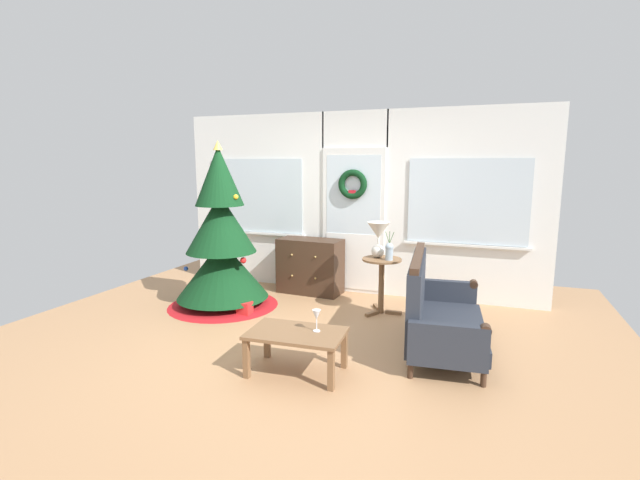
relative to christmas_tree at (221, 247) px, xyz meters
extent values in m
plane|color=#AD7F56|center=(1.41, -0.84, -0.77)|extent=(6.76, 6.76, 0.00)
cube|color=white|center=(-0.12, 1.25, 0.50)|extent=(2.15, 0.08, 2.55)
cube|color=white|center=(2.93, 1.25, 0.50)|extent=(2.15, 0.08, 2.55)
cube|color=white|center=(1.41, 1.25, 1.53)|extent=(0.94, 0.08, 0.50)
cube|color=silver|center=(1.41, 1.21, 0.25)|extent=(0.90, 0.05, 2.05)
cube|color=white|center=(1.41, 1.18, -0.32)|extent=(0.78, 0.02, 0.80)
cube|color=silver|center=(1.41, 1.18, 0.63)|extent=(0.78, 0.01, 1.10)
cube|color=silver|center=(-0.12, 1.19, 0.58)|extent=(1.50, 0.01, 1.10)
cube|color=silver|center=(2.93, 1.19, 0.58)|extent=(1.50, 0.01, 1.10)
cube|color=silver|center=(-0.12, 1.18, 0.01)|extent=(1.59, 0.06, 0.03)
cube|color=silver|center=(2.93, 1.18, 0.01)|extent=(1.59, 0.06, 0.03)
torus|color=black|center=(1.41, 1.15, 0.78)|extent=(0.41, 0.09, 0.41)
cube|color=red|center=(1.41, 1.13, 0.65)|extent=(0.10, 0.02, 0.10)
cylinder|color=#4C331E|center=(0.00, 0.00, -0.67)|extent=(0.10, 0.10, 0.20)
cone|color=red|center=(0.00, 0.00, -0.72)|extent=(1.42, 1.42, 0.10)
cone|color=#0F3819|center=(0.00, 0.00, -0.29)|extent=(1.18, 1.18, 0.75)
cone|color=#0F3819|center=(0.00, 0.00, 0.31)|extent=(0.90, 0.90, 0.75)
cone|color=#0F3819|center=(0.00, 0.00, 0.91)|extent=(0.61, 0.61, 0.75)
cone|color=#E0BC4C|center=(0.00, 0.00, 1.28)|extent=(0.12, 0.12, 0.12)
sphere|color=red|center=(0.37, -0.10, -0.12)|extent=(0.08, 0.08, 0.08)
sphere|color=gold|center=(0.27, -0.06, 0.66)|extent=(0.06, 0.06, 0.06)
sphere|color=silver|center=(-0.14, 0.34, 0.01)|extent=(0.07, 0.07, 0.07)
sphere|color=#264CB2|center=(-0.39, -0.23, -0.27)|extent=(0.06, 0.06, 0.06)
sphere|color=red|center=(-0.37, 0.19, 0.07)|extent=(0.07, 0.07, 0.07)
sphere|color=gold|center=(-0.13, 0.28, 0.52)|extent=(0.08, 0.08, 0.08)
cube|color=#3D281C|center=(0.85, 0.95, -0.38)|extent=(0.92, 0.47, 0.78)
sphere|color=tan|center=(0.66, 0.73, -0.19)|extent=(0.03, 0.03, 0.03)
sphere|color=tan|center=(1.02, 0.71, -0.19)|extent=(0.03, 0.03, 0.03)
sphere|color=tan|center=(0.66, 0.73, -0.49)|extent=(0.03, 0.03, 0.03)
sphere|color=tan|center=(1.02, 0.71, -0.49)|extent=(0.03, 0.03, 0.03)
cylinder|color=#3D281C|center=(3.23, -1.15, -0.70)|extent=(0.05, 0.05, 0.14)
cylinder|color=#3D281C|center=(3.09, 0.28, -0.70)|extent=(0.05, 0.05, 0.14)
cylinder|color=#3D281C|center=(2.63, -1.21, -0.70)|extent=(0.05, 0.05, 0.14)
cylinder|color=#3D281C|center=(2.50, 0.22, -0.70)|extent=(0.05, 0.05, 0.14)
cube|color=#282D38|center=(2.86, -0.47, -0.56)|extent=(0.85, 1.44, 0.14)
cube|color=#282D38|center=(2.56, -0.50, -0.18)|extent=(0.25, 1.38, 0.62)
cube|color=#3D281C|center=(2.56, -0.50, 0.16)|extent=(0.21, 1.35, 0.06)
cube|color=#282D38|center=(2.93, -1.20, -0.44)|extent=(0.67, 0.15, 0.38)
cylinder|color=#3D281C|center=(3.22, -1.17, -0.27)|extent=(0.10, 0.10, 0.09)
cube|color=#282D38|center=(2.79, 0.26, -0.44)|extent=(0.67, 0.15, 0.38)
cylinder|color=#3D281C|center=(3.08, 0.29, -0.27)|extent=(0.10, 0.10, 0.09)
cylinder|color=brown|center=(2.01, 0.41, -0.10)|extent=(0.48, 0.48, 0.02)
cylinder|color=brown|center=(2.01, 0.41, -0.44)|extent=(0.07, 0.07, 0.66)
cube|color=brown|center=(2.17, 0.41, -0.75)|extent=(0.20, 0.05, 0.04)
cube|color=brown|center=(1.93, 0.55, -0.75)|extent=(0.14, 0.20, 0.04)
cube|color=brown|center=(1.93, 0.27, -0.75)|extent=(0.14, 0.20, 0.04)
sphere|color=silver|center=(1.95, 0.45, 0.00)|extent=(0.16, 0.16, 0.16)
cylinder|color=silver|center=(1.95, 0.45, 0.13)|extent=(0.02, 0.02, 0.06)
cone|color=silver|center=(1.95, 0.45, 0.26)|extent=(0.28, 0.28, 0.20)
cylinder|color=#99ADBC|center=(2.11, 0.35, 0.00)|extent=(0.09, 0.09, 0.16)
sphere|color=#99ADBC|center=(2.11, 0.35, 0.08)|extent=(0.10, 0.10, 0.10)
cylinder|color=#4C7042|center=(2.09, 0.35, 0.18)|extent=(0.07, 0.01, 0.17)
cylinder|color=#4C7042|center=(2.11, 0.35, 0.18)|extent=(0.01, 0.01, 0.18)
cylinder|color=#4C7042|center=(2.13, 0.35, 0.18)|extent=(0.07, 0.01, 0.17)
cube|color=brown|center=(1.66, -1.46, -0.41)|extent=(0.87, 0.56, 0.03)
cube|color=brown|center=(1.30, -1.69, -0.60)|extent=(0.05, 0.05, 0.35)
cube|color=brown|center=(2.06, -1.65, -0.60)|extent=(0.05, 0.05, 0.35)
cube|color=brown|center=(1.27, -1.26, -0.60)|extent=(0.05, 0.05, 0.35)
cube|color=brown|center=(2.03, -1.22, -0.60)|extent=(0.05, 0.05, 0.35)
cylinder|color=silver|center=(1.83, -1.38, -0.39)|extent=(0.06, 0.06, 0.01)
cylinder|color=silver|center=(1.83, -1.38, -0.34)|extent=(0.01, 0.01, 0.10)
cone|color=silver|center=(1.83, -1.38, -0.24)|extent=(0.08, 0.08, 0.09)
cube|color=red|center=(0.46, -0.25, -0.69)|extent=(0.16, 0.15, 0.16)
camera|label=1|loc=(3.17, -4.93, 1.07)|focal=25.47mm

